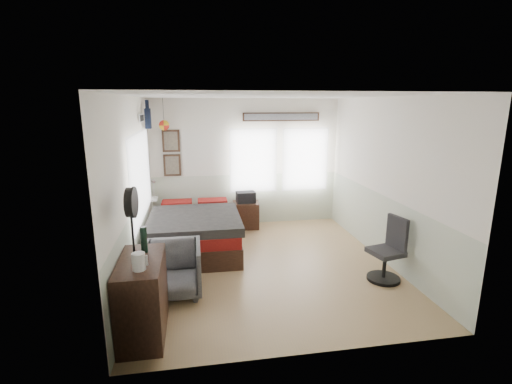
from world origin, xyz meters
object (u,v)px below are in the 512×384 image
bed (195,231)px  armchair (173,270)px  nightstand (246,215)px  task_chair (388,255)px  dresser (143,297)px

bed → armchair: bearing=-100.5°
nightstand → task_chair: bearing=-50.9°
dresser → armchair: bearing=71.5°
bed → task_chair: bearing=-30.7°
dresser → task_chair: (3.44, 0.77, -0.05)m
dresser → nightstand: 3.92m
task_chair → armchair: bearing=165.5°
nightstand → armchair: bearing=-111.0°
bed → armchair: 1.66m
dresser → task_chair: task_chair is taller
dresser → task_chair: size_ratio=1.03×
armchair → dresser: bearing=-108.2°
dresser → task_chair: bearing=12.7°
nightstand → task_chair: size_ratio=0.57×
task_chair → bed: bearing=135.9°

